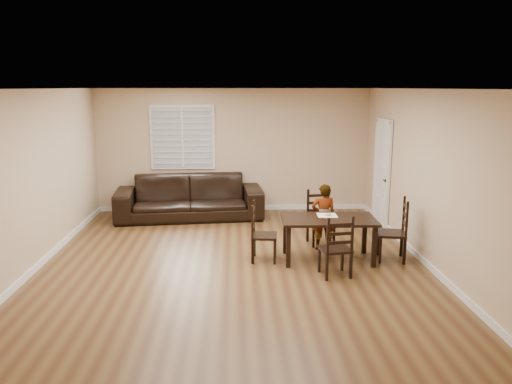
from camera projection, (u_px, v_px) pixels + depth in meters
ground at (234, 263)px, 7.88m from camera, size 7.00×7.00×0.00m
room at (235, 148)px, 7.68m from camera, size 6.04×7.04×2.72m
dining_table at (328, 224)px, 7.90m from camera, size 1.50×0.88×0.69m
chair_near at (319, 219)px, 8.86m from camera, size 0.49×0.46×0.96m
chair_far at (338, 250)px, 7.17m from camera, size 0.48×0.45×0.93m
chair_left at (257, 234)px, 7.94m from camera, size 0.44×0.46×0.94m
chair_right at (400, 232)px, 7.92m from camera, size 0.51×0.53×1.01m
child at (324, 217)px, 8.43m from camera, size 0.43×0.30×1.14m
napkin at (327, 215)px, 8.05m from camera, size 0.32×0.32×0.00m
donut at (328, 214)px, 8.04m from camera, size 0.10×0.10×0.04m
sofa at (190, 197)px, 10.53m from camera, size 3.14×1.46×0.89m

